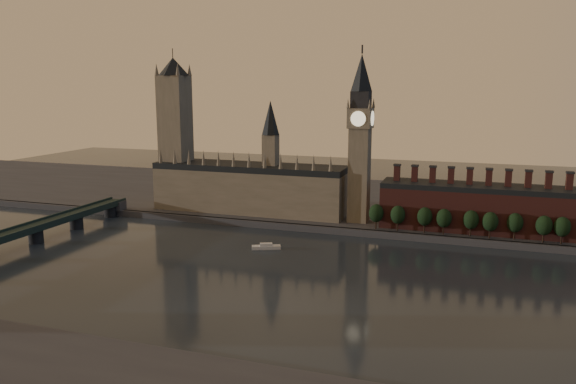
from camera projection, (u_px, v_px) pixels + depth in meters
name	position (u px, v px, depth m)	size (l,w,h in m)	color
ground	(286.00, 283.00, 252.02)	(900.00, 900.00, 0.00)	black
north_bank	(363.00, 202.00, 417.38)	(900.00, 182.00, 4.00)	#404045
palace_of_westminster	(251.00, 185.00, 375.25)	(130.00, 30.30, 74.00)	#7B6B57
victoria_tower	(175.00, 127.00, 385.88)	(24.00, 24.00, 108.00)	#7B6B57
big_ben	(360.00, 137.00, 340.72)	(15.00, 15.00, 107.00)	#7B6B57
chimney_block	(477.00, 207.00, 325.92)	(110.00, 25.00, 37.00)	#5F2924
embankment_tree_0	(376.00, 213.00, 329.97)	(8.60, 8.60, 14.88)	black
embankment_tree_1	(398.00, 215.00, 325.89)	(8.60, 8.60, 14.88)	black
embankment_tree_2	(425.00, 217.00, 321.40)	(8.60, 8.60, 14.88)	black
embankment_tree_3	(444.00, 218.00, 317.34)	(8.60, 8.60, 14.88)	black
embankment_tree_4	(471.00, 220.00, 313.56)	(8.60, 8.60, 14.88)	black
embankment_tree_5	(490.00, 222.00, 309.32)	(8.60, 8.60, 14.88)	black
embankment_tree_6	(515.00, 223.00, 306.83)	(8.60, 8.60, 14.88)	black
embankment_tree_7	(544.00, 225.00, 300.81)	(8.60, 8.60, 14.88)	black
embankment_tree_8	(562.00, 227.00, 297.84)	(8.60, 8.60, 14.88)	black
westminster_bridge	(8.00, 239.00, 296.92)	(14.00, 200.00, 11.55)	#1E2E2A
river_boat	(266.00, 247.00, 304.54)	(16.11, 10.18, 3.12)	silver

